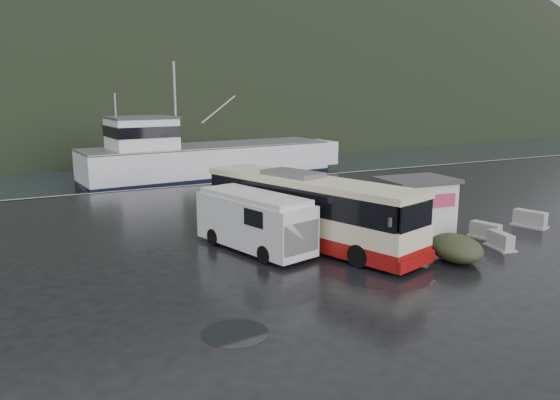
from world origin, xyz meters
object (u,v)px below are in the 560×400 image
waste_bin_left (406,250)px  ticket_kiosk (415,233)px  white_van (255,250)px  fishing_trawler (210,167)px  jersey_barrier_a (500,249)px  waste_bin_right (407,236)px  coach_bus (307,243)px  jersey_barrier_c (529,227)px  dome_tent (455,261)px  jersey_barrier_b (485,238)px

waste_bin_left → ticket_kiosk: ticket_kiosk is taller
white_van → fishing_trawler: size_ratio=0.23×
jersey_barrier_a → waste_bin_right: bearing=123.8°
coach_bus → waste_bin_right: bearing=-31.0°
ticket_kiosk → jersey_barrier_a: ticket_kiosk is taller
waste_bin_right → jersey_barrier_a: waste_bin_right is taller
fishing_trawler → ticket_kiosk: bearing=-92.4°
ticket_kiosk → jersey_barrier_c: 6.65m
dome_tent → coach_bus: bearing=129.6°
waste_bin_left → jersey_barrier_c: waste_bin_left is taller
dome_tent → jersey_barrier_c: size_ratio=1.62×
waste_bin_right → ticket_kiosk: bearing=25.6°
waste_bin_left → ticket_kiosk: (2.43, 2.23, 0.00)m
coach_bus → jersey_barrier_c: coach_bus is taller
coach_bus → jersey_barrier_b: size_ratio=7.61×
waste_bin_right → ticket_kiosk: 0.88m
coach_bus → jersey_barrier_b: coach_bus is taller
fishing_trawler → coach_bus: bearing=-104.7°
coach_bus → waste_bin_right: coach_bus is taller
ticket_kiosk → dome_tent: bearing=-105.2°
dome_tent → fishing_trawler: bearing=89.3°
coach_bus → white_van: bearing=159.4°
waste_bin_right → jersey_barrier_b: 3.82m
dome_tent → jersey_barrier_b: (4.00, 2.03, 0.00)m
coach_bus → ticket_kiosk: bearing=-25.7°
waste_bin_right → fishing_trawler: bearing=90.7°
jersey_barrier_a → jersey_barrier_c: jersey_barrier_c is taller
waste_bin_left → jersey_barrier_b: (4.86, -0.21, 0.00)m
ticket_kiosk → jersey_barrier_b: ticket_kiosk is taller
waste_bin_right → jersey_barrier_a: bearing=-56.2°
waste_bin_left → jersey_barrier_a: size_ratio=0.92×
jersey_barrier_a → fishing_trawler: fishing_trawler is taller
coach_bus → fishing_trawler: fishing_trawler is taller
coach_bus → jersey_barrier_c: (12.35, -2.70, 0.00)m
coach_bus → white_van: size_ratio=1.89×
waste_bin_left → jersey_barrier_b: bearing=-2.4°
waste_bin_right → jersey_barrier_b: size_ratio=0.96×
coach_bus → jersey_barrier_b: bearing=-38.9°
coach_bus → jersey_barrier_a: 9.06m
waste_bin_right → dome_tent: size_ratio=0.53×
jersey_barrier_b → fishing_trawler: 30.89m
coach_bus → waste_bin_right: size_ratio=7.95×
waste_bin_right → jersey_barrier_a: (2.46, -3.67, 0.00)m
waste_bin_right → fishing_trawler: fishing_trawler is taller
fishing_trawler → jersey_barrier_c: bearing=-80.7°
waste_bin_right → jersey_barrier_c: bearing=-11.6°
waste_bin_right → fishing_trawler: 28.63m
white_van → jersey_barrier_a: bearing=-40.6°
waste_bin_left → jersey_barrier_a: bearing=-24.0°
waste_bin_left → dome_tent: size_ratio=0.50×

